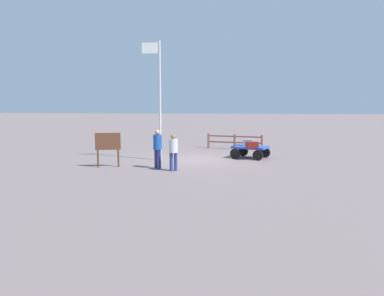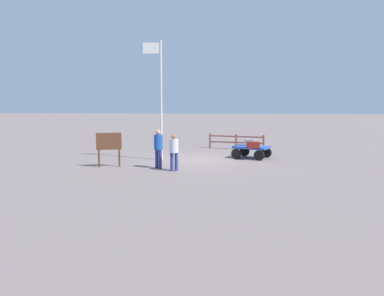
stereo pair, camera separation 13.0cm
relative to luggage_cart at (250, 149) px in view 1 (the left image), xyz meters
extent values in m
plane|color=slate|center=(2.62, 0.75, -0.44)|extent=(120.00, 120.00, 0.00)
cube|color=#284DB6|center=(-0.02, 0.01, 0.12)|extent=(2.01, 1.69, 0.10)
cube|color=#284DB6|center=(0.72, -0.32, 0.12)|extent=(0.49, 0.99, 0.10)
cylinder|color=black|center=(0.76, 0.29, -0.19)|extent=(0.52, 0.32, 0.52)
cylinder|color=black|center=(0.30, -0.75, -0.19)|extent=(0.52, 0.32, 0.52)
cylinder|color=black|center=(-0.34, 0.77, -0.19)|extent=(0.52, 0.32, 0.52)
cylinder|color=black|center=(-0.80, -0.27, -0.19)|extent=(0.52, 0.32, 0.52)
cube|color=maroon|center=(-0.05, 0.65, 0.32)|extent=(0.64, 0.48, 0.29)
cube|color=gray|center=(0.11, -0.16, 0.33)|extent=(0.54, 0.42, 0.32)
cylinder|color=navy|center=(4.11, 3.43, -0.03)|extent=(0.14, 0.14, 0.83)
cylinder|color=navy|center=(4.28, 3.32, -0.03)|extent=(0.14, 0.14, 0.83)
cylinder|color=#1B4DA3|center=(4.19, 3.38, 0.70)|extent=(0.51, 0.51, 0.64)
sphere|color=tan|center=(4.19, 3.38, 1.13)|extent=(0.22, 0.22, 0.22)
cylinder|color=navy|center=(3.35, 3.89, -0.06)|extent=(0.14, 0.14, 0.77)
cylinder|color=navy|center=(3.52, 3.99, -0.06)|extent=(0.14, 0.14, 0.77)
cylinder|color=silver|center=(3.43, 3.94, 0.61)|extent=(0.49, 0.49, 0.57)
sphere|color=#88644E|center=(3.43, 3.94, 1.00)|extent=(0.20, 0.20, 0.20)
cylinder|color=silver|center=(4.44, 1.05, 2.45)|extent=(0.10, 0.10, 5.78)
cube|color=white|center=(4.90, 1.05, 4.98)|extent=(0.81, 0.05, 0.51)
cylinder|color=#4C3319|center=(6.00, 3.13, -0.06)|extent=(0.08, 0.08, 0.77)
cylinder|color=#4C3319|center=(6.87, 3.33, -0.06)|extent=(0.08, 0.08, 0.77)
cube|color=brown|center=(6.43, 3.23, 0.71)|extent=(1.09, 0.31, 0.75)
cylinder|color=brown|center=(-0.89, -3.19, 0.01)|extent=(0.12, 0.12, 0.91)
cylinder|color=brown|center=(0.69, -3.58, 0.01)|extent=(0.12, 0.12, 0.91)
cylinder|color=brown|center=(2.27, -3.96, 0.01)|extent=(0.12, 0.12, 0.91)
cube|color=brown|center=(0.69, -3.58, 0.32)|extent=(3.18, 0.85, 0.08)
cube|color=brown|center=(0.69, -3.58, -0.04)|extent=(3.18, 0.85, 0.08)
camera|label=1|loc=(1.31, 20.61, 2.60)|focal=37.87mm
camera|label=2|loc=(1.18, 20.60, 2.60)|focal=37.87mm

